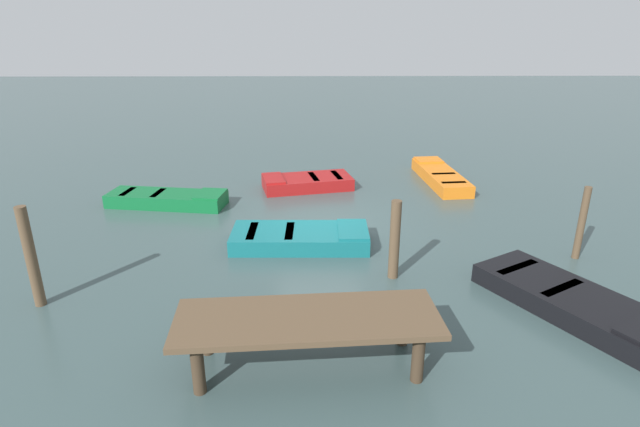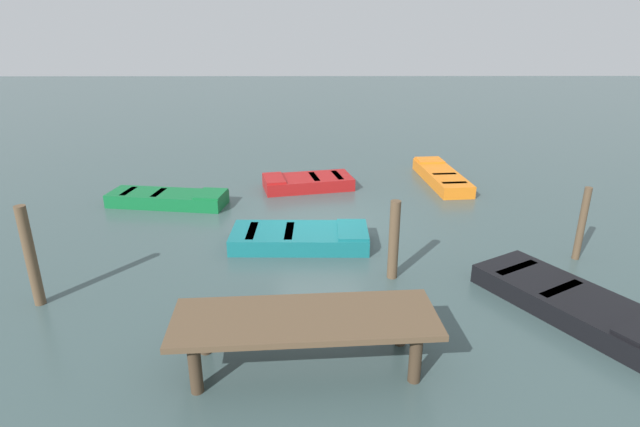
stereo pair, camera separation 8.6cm
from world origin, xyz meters
name	(u,v)px [view 1 (the left image)]	position (x,y,z in m)	size (l,w,h in m)	color
ground_plane	(320,225)	(0.00, 0.00, 0.00)	(80.00, 80.00, 0.00)	#384C4C
dock_segment	(308,324)	(0.27, 6.18, 0.81)	(4.32, 1.72, 0.95)	brown
rowboat_black	(576,303)	(-4.91, 4.60, 0.22)	(3.24, 4.08, 0.46)	black
rowboat_orange	(440,176)	(-4.28, -4.01, 0.22)	(1.37, 3.80, 0.46)	orange
rowboat_green	(168,199)	(4.65, -1.69, 0.22)	(3.69, 1.60, 0.46)	#0F602D
rowboat_teal	(301,237)	(0.49, 1.34, 0.22)	(3.44, 1.51, 0.46)	#14666B
rowboat_red	(307,182)	(0.41, -3.35, 0.22)	(3.16, 1.98, 0.46)	maroon
mooring_piling_near_left	(31,257)	(5.66, 4.17, 1.05)	(0.21, 0.21, 2.10)	brown
mooring_piling_far_right	(395,240)	(-1.58, 3.08, 0.90)	(0.22, 0.22, 1.80)	brown
mooring_piling_mid_left	(582,223)	(-6.11, 2.15, 0.89)	(0.17, 0.17, 1.79)	brown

